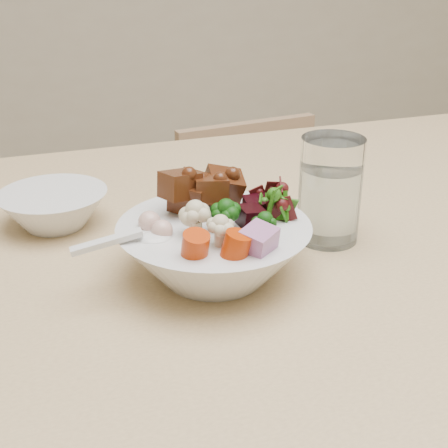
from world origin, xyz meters
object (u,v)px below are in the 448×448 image
(food_bowl, at_px, (215,246))
(water_glass, at_px, (330,194))
(chair_far, at_px, (264,268))
(dining_table, at_px, (363,310))
(side_bowl, at_px, (54,209))

(food_bowl, relative_size, water_glass, 1.62)
(food_bowl, bearing_deg, water_glass, 19.63)
(food_bowl, xyz_separation_m, water_glass, (0.16, 0.06, 0.02))
(chair_far, bearing_deg, water_glass, -112.85)
(dining_table, height_order, side_bowl, side_bowl)
(dining_table, distance_m, water_glass, 0.16)
(chair_far, distance_m, food_bowl, 0.86)
(dining_table, relative_size, food_bowl, 8.83)
(side_bowl, bearing_deg, chair_far, 47.84)
(chair_far, xyz_separation_m, water_glass, (-0.13, -0.63, 0.46))
(water_glass, bearing_deg, dining_table, -47.68)
(side_bowl, bearing_deg, dining_table, -24.37)
(dining_table, bearing_deg, food_bowl, 179.51)
(side_bowl, bearing_deg, water_glass, -20.64)
(dining_table, height_order, chair_far, dining_table)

